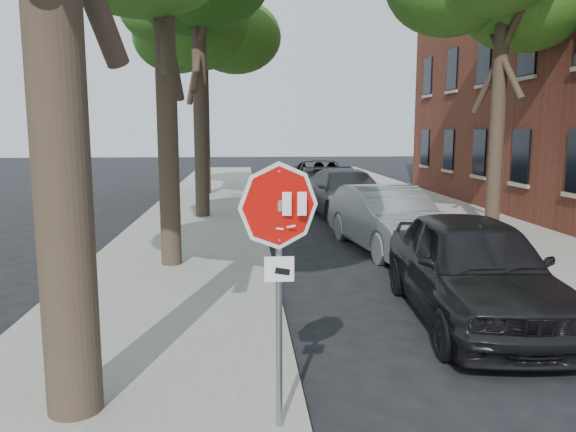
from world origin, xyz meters
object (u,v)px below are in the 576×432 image
car_b (388,219)px  car_c (347,194)px  car_a (473,268)px  car_d (320,178)px  tree_far (203,36)px  stop_sign (279,245)px

car_b → car_c: bearing=82.1°
car_a → car_d: size_ratio=0.83×
tree_far → car_a: (5.32, -17.86, -6.36)m
car_c → car_d: car_d is taller
stop_sign → car_d: bearing=81.1°
car_a → car_b: 5.26m
car_a → car_b: (0.00, 5.26, -0.04)m
tree_far → car_a: tree_far is taller
stop_sign → car_a: size_ratio=0.52×
stop_sign → car_c: bearing=76.9°
car_a → car_c: bearing=94.0°
car_a → stop_sign: bearing=-131.2°
stop_sign → car_c: (3.30, 14.14, -1.12)m
stop_sign → car_d: (3.19, 20.30, -1.11)m
tree_far → car_c: size_ratio=1.64×
tree_far → car_d: 8.28m
tree_far → car_b: tree_far is taller
car_b → tree_far: bearing=105.0°
car_b → car_d: car_d is taller
stop_sign → car_a: 4.78m
stop_sign → car_d: size_ratio=0.43×
stop_sign → car_a: (3.30, 3.28, -1.10)m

